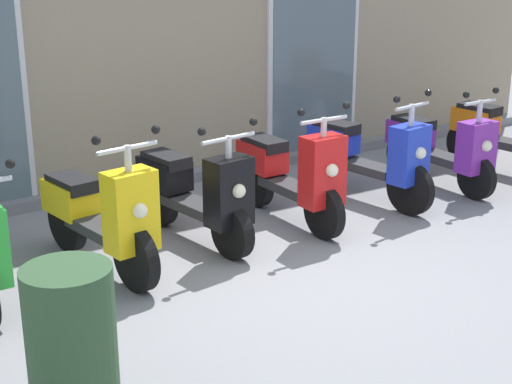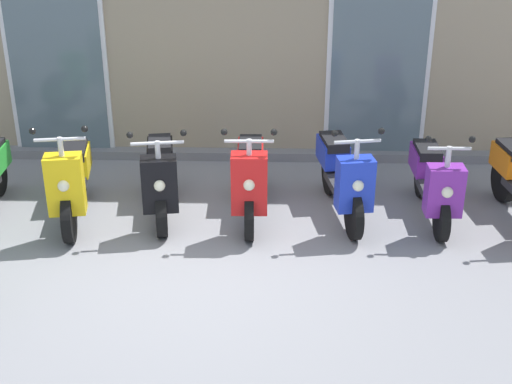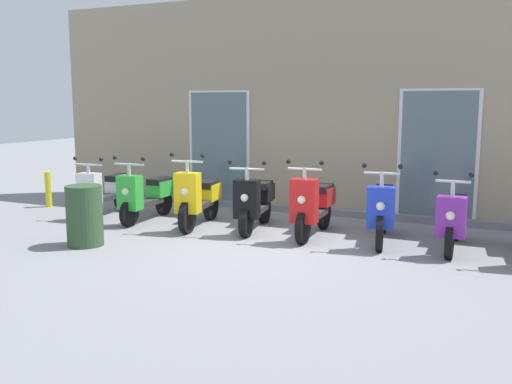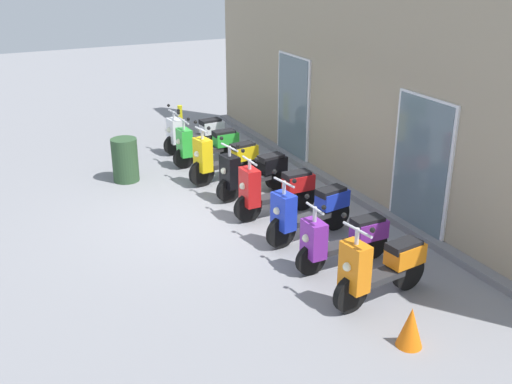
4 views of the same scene
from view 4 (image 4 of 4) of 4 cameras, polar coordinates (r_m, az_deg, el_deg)
The scene contains 13 objects.
ground_plane at distance 10.86m, azimuth -4.37°, elevation -2.23°, with size 40.00×40.00×0.00m, color gray.
storefront_facade at distance 11.61m, azimuth 9.44°, elevation 9.42°, with size 11.64×0.50×4.06m.
scooter_white at distance 14.16m, azimuth -5.78°, elevation 5.62°, with size 0.60×1.55×1.13m.
scooter_green at distance 13.25m, azimuth -4.71°, elevation 4.51°, with size 0.63×1.55×1.18m.
scooter_yellow at distance 12.28m, azimuth -3.02°, elevation 3.19°, with size 0.62×1.64×1.28m.
scooter_black at distance 11.51m, azimuth -0.39°, elevation 1.83°, with size 0.63×1.57×1.19m.
scooter_red at distance 10.63m, azimuth 1.71°, elevation 0.23°, with size 0.58×1.61×1.24m.
scooter_blue at distance 9.84m, azimuth 4.96°, elevation -1.71°, with size 0.63×1.68×1.23m.
scooter_purple at distance 9.08m, azimuth 8.11°, elevation -4.30°, with size 0.51×1.58×1.17m.
scooter_orange at distance 8.29m, azimuth 11.49°, elevation -6.89°, with size 0.59×1.58×1.31m.
trash_bin at distance 12.57m, azimuth -12.13°, elevation 2.95°, with size 0.52×0.52×0.88m, color #2D4C2D.
traffic_cone at distance 7.63m, azimuth 14.24°, elevation -12.12°, with size 0.32×0.32×0.52m, color orange.
curb_bollard at distance 15.71m, azimuth -7.08°, elevation 6.78°, with size 0.12×0.12×0.70m, color yellow.
Camera 4 is at (9.22, -3.58, 4.47)m, focal length 42.83 mm.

